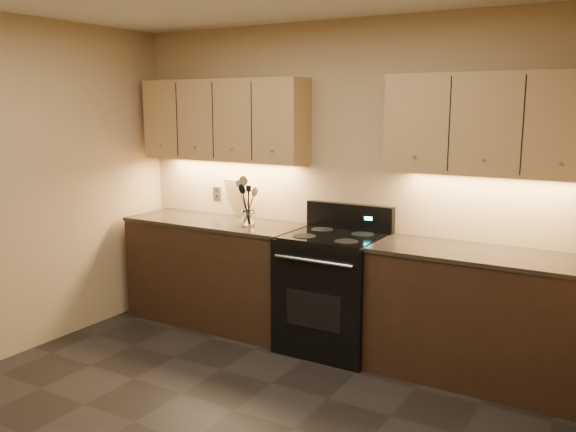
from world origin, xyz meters
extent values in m
cube|color=tan|center=(0.00, 2.00, 1.30)|extent=(4.00, 0.04, 2.60)
cube|color=black|center=(-1.10, 1.70, 0.45)|extent=(1.60, 0.60, 0.90)
cube|color=#362E22|center=(-1.10, 1.70, 0.92)|extent=(1.62, 0.62, 0.03)
cube|color=black|center=(1.18, 1.70, 0.45)|extent=(1.44, 0.60, 0.90)
cube|color=#362E22|center=(1.18, 1.70, 0.92)|extent=(1.46, 0.62, 0.03)
cube|color=black|center=(0.08, 1.68, 0.46)|extent=(0.76, 0.65, 0.92)
cube|color=black|center=(0.08, 1.68, 0.93)|extent=(0.70, 0.60, 0.01)
cube|color=black|center=(0.08, 1.96, 1.03)|extent=(0.76, 0.07, 0.22)
cube|color=#19E5F2|center=(0.26, 1.92, 1.04)|extent=(0.06, 0.00, 0.03)
cylinder|color=silver|center=(0.08, 1.34, 0.80)|extent=(0.65, 0.02, 0.02)
cube|color=black|center=(0.08, 1.35, 0.41)|extent=(0.46, 0.00, 0.28)
cylinder|color=black|center=(-0.10, 1.53, 0.93)|extent=(0.18, 0.18, 0.00)
cylinder|color=black|center=(0.26, 1.53, 0.93)|extent=(0.18, 0.18, 0.00)
cylinder|color=black|center=(-0.10, 1.82, 0.93)|extent=(0.18, 0.18, 0.00)
cylinder|color=black|center=(0.26, 1.82, 0.93)|extent=(0.18, 0.18, 0.00)
cube|color=tan|center=(-1.10, 1.85, 1.80)|extent=(1.60, 0.30, 0.70)
cube|color=tan|center=(1.18, 1.85, 1.80)|extent=(1.44, 0.30, 0.70)
cube|color=#B2B5BA|center=(-1.30, 1.99, 1.12)|extent=(0.08, 0.01, 0.12)
cylinder|color=white|center=(-0.72, 1.66, 1.00)|extent=(0.13, 0.13, 0.13)
cylinder|color=white|center=(-0.72, 1.66, 0.94)|extent=(0.11, 0.11, 0.02)
cube|color=tan|center=(-1.04, 1.95, 1.10)|extent=(0.29, 0.18, 0.34)
camera|label=1|loc=(2.15, -2.49, 1.93)|focal=38.00mm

